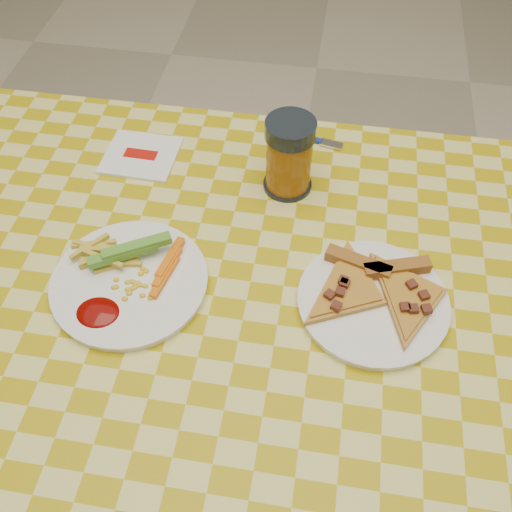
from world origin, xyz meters
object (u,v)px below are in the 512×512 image
object	(u,v)px
drink_glass	(289,156)
plate_right	(372,303)
table	(247,326)
plate_left	(130,283)

from	to	relation	value
drink_glass	plate_right	bearing A→B (deg)	-55.77
table	plate_left	bearing A→B (deg)	-179.62
table	plate_right	xyz separation A→B (m)	(0.19, 0.02, 0.08)
plate_right	drink_glass	xyz separation A→B (m)	(-0.16, 0.23, 0.06)
table	drink_glass	xyz separation A→B (m)	(0.03, 0.25, 0.14)
table	plate_left	xyz separation A→B (m)	(-0.18, -0.00, 0.08)
plate_left	plate_right	world-z (taller)	same
plate_left	drink_glass	xyz separation A→B (m)	(0.21, 0.25, 0.06)
plate_left	plate_right	xyz separation A→B (m)	(0.37, 0.02, 0.00)
plate_right	drink_glass	world-z (taller)	drink_glass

